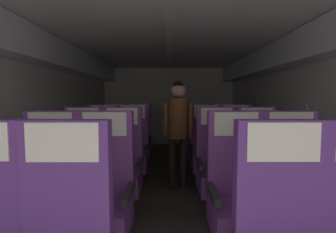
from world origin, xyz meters
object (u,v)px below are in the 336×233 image
(seat_e_right_aisle, at_px, (224,141))
(seat_b_right_window, at_px, (238,196))
(seat_e_left_aisle, at_px, (138,141))
(seat_c_left_aisle, at_px, (121,167))
(seat_d_left_aisle, at_px, (132,151))
(seat_d_right_window, at_px, (206,151))
(seat_c_right_window, at_px, (217,167))
(seat_c_left_window, at_px, (82,167))
(seat_d_right_aisle, at_px, (237,151))
(seat_e_right_window, at_px, (199,141))
(seat_e_left_window, at_px, (114,141))
(seat_d_left_window, at_px, (101,151))
(seat_b_left_aisle, at_px, (103,197))
(seat_c_right_aisle, at_px, (258,167))
(flight_attendant, at_px, (178,123))
(seat_b_left_window, at_px, (47,196))
(seat_b_right_aisle, at_px, (294,196))

(seat_e_right_aisle, bearing_deg, seat_b_right_window, -100.42)
(seat_e_left_aisle, bearing_deg, seat_c_left_aisle, -89.82)
(seat_d_left_aisle, distance_m, seat_d_right_window, 1.13)
(seat_c_right_window, xyz_separation_m, seat_e_right_aisle, (0.47, 1.71, 0.00))
(seat_b_right_window, height_order, seat_d_left_aisle, same)
(seat_c_left_window, xyz_separation_m, seat_d_right_aisle, (2.05, 0.84, 0.00))
(seat_c_right_window, relative_size, seat_d_right_aisle, 1.00)
(seat_e_right_window, bearing_deg, seat_e_left_window, -179.91)
(seat_c_left_aisle, bearing_deg, seat_c_left_window, 179.70)
(seat_d_left_window, height_order, seat_d_right_window, same)
(seat_b_left_aisle, relative_size, seat_e_right_aisle, 1.00)
(seat_d_left_window, bearing_deg, seat_e_left_window, 90.05)
(seat_c_right_aisle, height_order, seat_e_right_window, same)
(flight_attendant, bearing_deg, seat_c_right_window, 128.07)
(seat_b_left_window, bearing_deg, seat_d_left_aisle, 75.29)
(seat_d_right_window, distance_m, seat_e_left_aisle, 1.41)
(seat_e_right_aisle, relative_size, seat_e_right_window, 1.00)
(seat_b_right_window, relative_size, seat_c_right_aisle, 1.00)
(flight_attendant, bearing_deg, seat_b_right_aisle, 126.40)
(seat_d_left_window, bearing_deg, seat_d_right_window, 0.57)
(seat_b_right_window, distance_m, seat_c_left_aisle, 1.42)
(seat_c_left_window, distance_m, seat_c_left_aisle, 0.46)
(seat_b_left_aisle, bearing_deg, seat_c_right_aisle, 28.72)
(seat_e_left_window, bearing_deg, seat_d_right_window, -27.88)
(seat_b_left_window, xyz_separation_m, seat_d_right_aisle, (2.03, 1.71, 0.00))
(seat_c_right_aisle, bearing_deg, seat_e_right_aisle, 90.13)
(seat_d_left_window, bearing_deg, seat_c_left_aisle, -61.66)
(seat_b_left_window, xyz_separation_m, seat_d_left_window, (-0.00, 1.71, 0.00))
(seat_b_right_window, xyz_separation_m, seat_d_right_window, (0.01, 1.72, 0.00))
(seat_d_left_aisle, height_order, seat_e_right_window, same)
(seat_b_right_window, height_order, seat_d_right_window, same)
(seat_b_left_window, xyz_separation_m, seat_c_right_aisle, (2.05, 0.86, 0.00))
(seat_c_left_aisle, bearing_deg, seat_b_left_window, -117.39)
(seat_c_right_aisle, distance_m, seat_d_right_aisle, 0.84)
(seat_b_right_aisle, xyz_separation_m, seat_c_left_window, (-2.05, 0.86, 0.00))
(seat_c_right_window, height_order, seat_d_left_aisle, same)
(seat_c_left_window, height_order, seat_d_right_aisle, same)
(seat_b_left_aisle, height_order, seat_d_right_window, same)
(seat_b_right_aisle, relative_size, flight_attendant, 0.78)
(seat_b_left_window, distance_m, seat_b_right_aisle, 2.04)
(seat_b_left_window, distance_m, seat_c_left_aisle, 0.98)
(seat_b_right_aisle, xyz_separation_m, seat_b_right_window, (-0.47, -0.01, 0.00))
(seat_d_right_window, xyz_separation_m, seat_e_left_aisle, (-1.14, 0.83, 0.00))
(seat_e_left_window, xyz_separation_m, seat_e_left_aisle, (0.45, -0.00, 0.00))
(seat_b_left_window, relative_size, seat_c_left_aisle, 1.00)
(seat_c_right_window, bearing_deg, seat_e_left_window, 133.01)
(seat_b_right_window, xyz_separation_m, seat_c_left_window, (-1.58, 0.87, 0.00))
(seat_b_left_aisle, relative_size, seat_e_right_window, 1.00)
(seat_b_right_window, height_order, seat_d_right_aisle, same)
(seat_b_right_aisle, bearing_deg, seat_d_left_aisle, 132.77)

